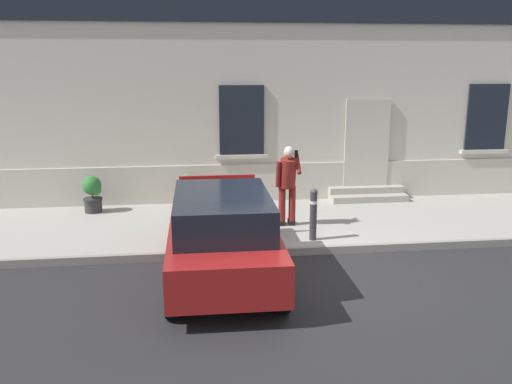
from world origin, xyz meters
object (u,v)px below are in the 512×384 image
planter_charcoal (93,193)px  planter_terracotta (187,191)px  person_on_phone (288,181)px  hatchback_car_red (222,234)px  bollard_near_person (313,212)px

planter_charcoal → planter_terracotta: (2.20, -0.08, 0.00)m
person_on_phone → planter_terracotta: 2.69m
planter_charcoal → planter_terracotta: same height
hatchback_car_red → planter_charcoal: size_ratio=4.75×
hatchback_car_red → planter_terracotta: 3.96m
bollard_near_person → person_on_phone: bearing=108.7°
planter_charcoal → planter_terracotta: bearing=-2.0°
hatchback_car_red → planter_terracotta: (-0.59, 3.91, -0.18)m
planter_terracotta → planter_charcoal: bearing=178.0°
bollard_near_person → person_on_phone: (-0.34, 1.00, 0.43)m
bollard_near_person → hatchback_car_red: bearing=-144.1°
bollard_near_person → planter_charcoal: (-4.67, 2.63, -0.11)m
hatchback_car_red → person_on_phone: size_ratio=2.34×
person_on_phone → planter_charcoal: person_on_phone is taller
hatchback_car_red → person_on_phone: person_on_phone is taller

